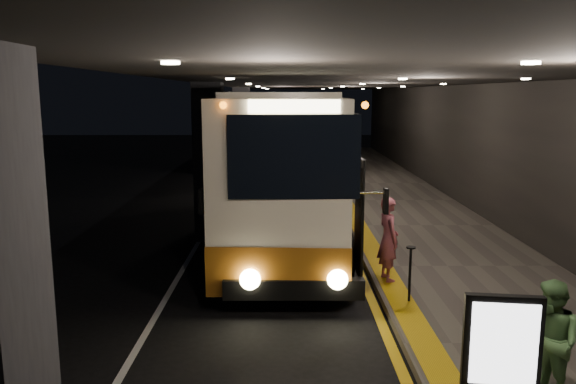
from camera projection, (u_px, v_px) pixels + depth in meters
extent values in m
plane|color=black|center=(257.00, 286.00, 12.09)|extent=(90.00, 90.00, 0.00)
cube|color=silver|center=(206.00, 230.00, 17.01)|extent=(0.12, 50.00, 0.01)
cube|color=gold|center=(342.00, 230.00, 17.03)|extent=(0.18, 50.00, 0.01)
cube|color=#514C44|center=(421.00, 228.00, 17.03)|extent=(4.50, 50.00, 0.15)
cube|color=gold|center=(359.00, 225.00, 17.01)|extent=(0.50, 50.00, 0.01)
cube|color=black|center=(501.00, 131.00, 16.54)|extent=(0.10, 50.00, 6.00)
cube|color=black|center=(209.00, 162.00, 15.65)|extent=(0.80, 0.80, 4.40)
cube|color=black|center=(242.00, 133.00, 27.46)|extent=(0.80, 0.80, 4.40)
cube|color=black|center=(350.00, 76.00, 16.24)|extent=(9.00, 50.00, 0.40)
cube|color=beige|center=(290.00, 160.00, 16.10)|extent=(3.19, 12.72, 3.58)
cube|color=brown|center=(290.00, 205.00, 16.33)|extent=(3.22, 12.74, 0.95)
cube|color=black|center=(294.00, 157.00, 9.72)|extent=(2.31, 0.16, 1.47)
cube|color=black|center=(294.00, 289.00, 10.22)|extent=(2.58, 0.37, 0.37)
cylinder|color=black|center=(238.00, 256.00, 12.45)|extent=(0.29, 1.05, 1.05)
cylinder|color=black|center=(346.00, 256.00, 12.47)|extent=(0.29, 1.05, 1.05)
cylinder|color=black|center=(257.00, 192.00, 20.53)|extent=(0.29, 1.05, 1.05)
cylinder|color=black|center=(322.00, 192.00, 20.54)|extent=(0.29, 1.05, 1.05)
sphere|color=#FFEAA5|center=(250.00, 279.00, 10.09)|extent=(0.38, 0.38, 0.38)
sphere|color=#FFEAA5|center=(338.00, 279.00, 10.10)|extent=(0.38, 0.38, 0.38)
cube|color=#FFF2BF|center=(294.00, 106.00, 9.56)|extent=(1.58, 0.12, 0.23)
cube|color=beige|center=(293.00, 135.00, 30.36)|extent=(2.62, 10.89, 3.07)
cube|color=brown|center=(293.00, 155.00, 30.55)|extent=(2.64, 10.91, 0.81)
cube|color=black|center=(294.00, 128.00, 24.88)|extent=(1.98, 0.13, 1.26)
cube|color=black|center=(294.00, 174.00, 25.32)|extent=(2.22, 0.33, 0.32)
cylinder|color=black|center=(273.00, 170.00, 27.22)|extent=(0.25, 0.90, 0.90)
cylinder|color=black|center=(314.00, 170.00, 27.24)|extent=(0.25, 0.90, 0.90)
cylinder|color=black|center=(275.00, 154.00, 34.15)|extent=(0.25, 0.90, 0.90)
cylinder|color=black|center=(308.00, 154.00, 34.16)|extent=(0.25, 0.90, 0.90)
imported|color=#A44C59|center=(388.00, 239.00, 11.87)|extent=(0.56, 0.74, 1.80)
imported|color=#497642|center=(551.00, 341.00, 7.22)|extent=(0.60, 0.84, 1.59)
cube|color=black|center=(501.00, 334.00, 8.90)|extent=(0.31, 0.21, 0.35)
cube|color=black|center=(502.00, 342.00, 6.17)|extent=(0.85, 0.22, 1.09)
cube|color=white|center=(504.00, 345.00, 6.11)|extent=(0.71, 0.12, 0.94)
cylinder|color=black|center=(410.00, 275.00, 10.67)|extent=(0.05, 0.05, 1.07)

